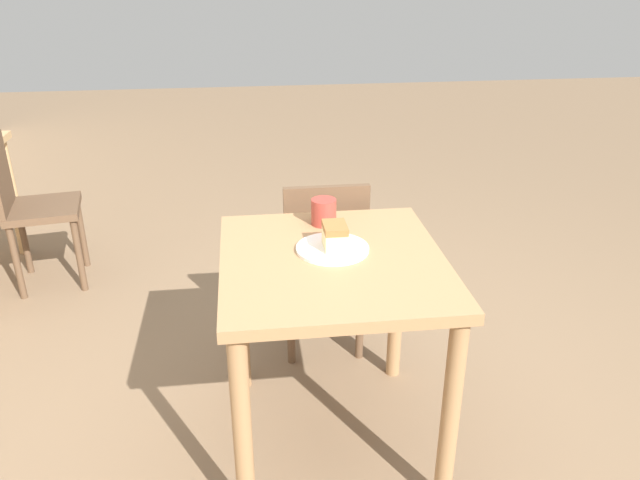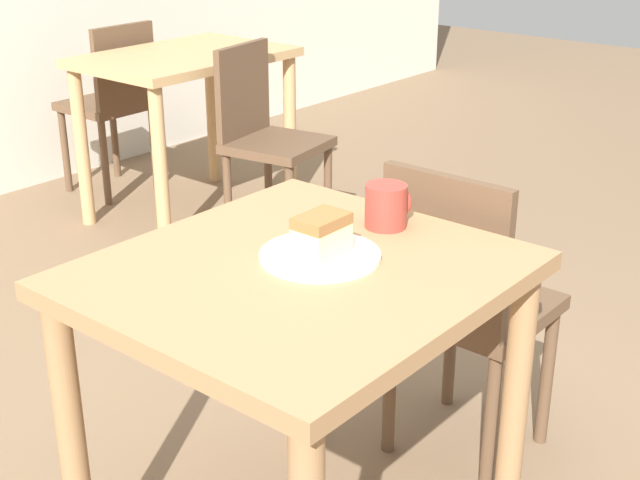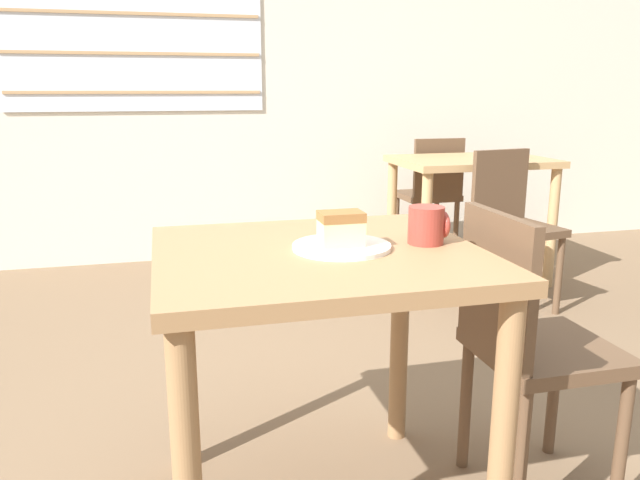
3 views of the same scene
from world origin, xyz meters
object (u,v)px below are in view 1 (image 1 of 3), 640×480
cake_slice (335,236)px  chair_near_window (323,258)px  chair_far_corner (30,204)px  coffee_mug (324,211)px  plate (332,249)px  dining_table_near (333,293)px

cake_slice → chair_near_window: bearing=-3.2°
chair_far_corner → coffee_mug: 1.88m
chair_near_window → coffee_mug: size_ratio=8.27×
chair_near_window → cake_slice: bearing=86.8°
chair_near_window → plate: bearing=86.0°
chair_far_corner → cake_slice: bearing=-142.9°
plate → chair_far_corner: bearing=46.4°
plate → cake_slice: cake_slice is taller
coffee_mug → chair_near_window: bearing=-7.2°
cake_slice → coffee_mug: (0.24, 0.01, -0.01)m
chair_near_window → cake_slice: size_ratio=7.70×
chair_near_window → chair_far_corner: (0.84, 1.48, 0.00)m
chair_near_window → plate: chair_near_window is taller
chair_far_corner → dining_table_near: bearing=-144.3°
chair_near_window → coffee_mug: 0.46m
plate → coffee_mug: (0.24, 0.00, 0.04)m
chair_far_corner → coffee_mug: coffee_mug is taller
chair_near_window → cake_slice: (-0.54, 0.03, 0.35)m
cake_slice → plate: bearing=61.3°
chair_far_corner → plate: 2.02m
chair_near_window → plate: (-0.54, 0.04, 0.30)m
dining_table_near → plate: bearing=-6.9°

